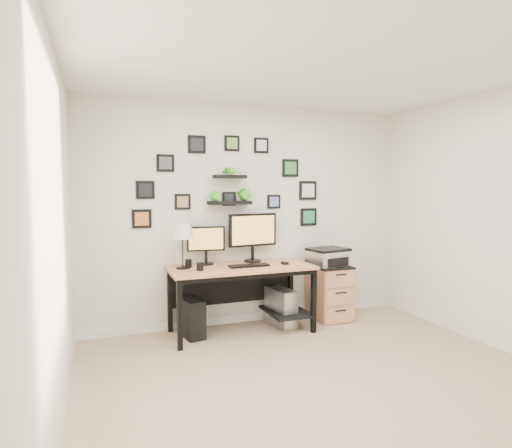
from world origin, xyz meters
name	(u,v)px	position (x,y,z in m)	size (l,w,h in m)	color
room	(252,316)	(0.00, 1.98, 0.05)	(4.00, 4.00, 4.00)	tan
desk	(243,276)	(-0.22, 1.67, 0.63)	(1.60, 0.70, 0.75)	tan
monitor_left	(206,242)	(-0.60, 1.86, 1.01)	(0.43, 0.19, 0.44)	black
monitor_right	(253,233)	(-0.03, 1.85, 1.09)	(0.61, 0.22, 0.57)	black
keyboard	(249,266)	(-0.18, 1.58, 0.76)	(0.45, 0.14, 0.02)	black
mouse	(285,263)	(0.25, 1.58, 0.76)	(0.06, 0.09, 0.03)	black
table_lamp	(182,232)	(-0.89, 1.73, 1.15)	(0.24, 0.24, 0.50)	black
mug	(200,266)	(-0.74, 1.55, 0.79)	(0.08, 0.08, 0.09)	black
pen_cup	(188,263)	(-0.82, 1.76, 0.80)	(0.07, 0.07, 0.09)	black
pc_tower_black	(191,317)	(-0.81, 1.70, 0.21)	(0.19, 0.42, 0.42)	black
pc_tower_grey	(281,307)	(0.25, 1.68, 0.22)	(0.26, 0.47, 0.44)	gray
file_cabinet	(329,292)	(0.93, 1.72, 0.34)	(0.43, 0.53, 0.67)	tan
printer	(328,257)	(0.91, 1.73, 0.78)	(0.52, 0.44, 0.21)	silver
wall_decor	(232,185)	(-0.26, 1.93, 1.65)	(2.27, 0.18, 1.09)	black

